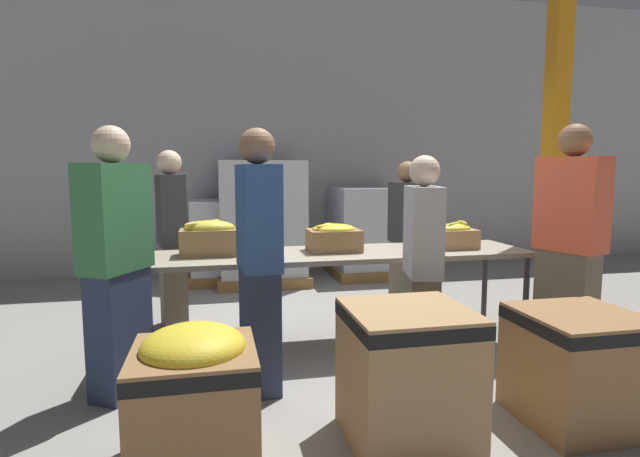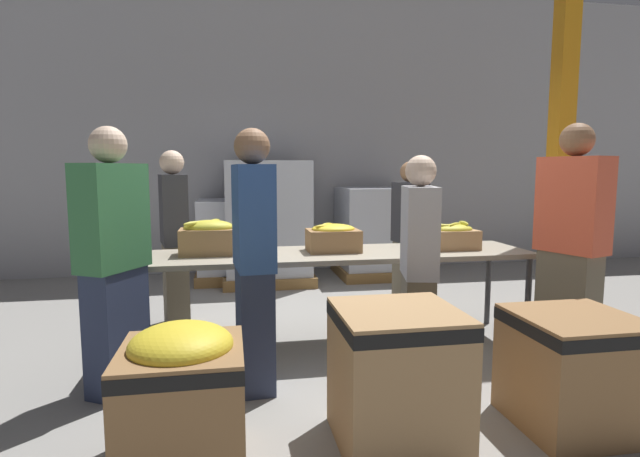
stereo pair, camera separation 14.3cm
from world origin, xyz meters
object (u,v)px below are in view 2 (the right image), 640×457
Objects in this scene: volunteer_3 at (418,271)px; pallet_stack_2 at (375,232)px; volunteer_0 at (409,239)px; support_pillar at (562,112)px; pallet_stack_0 at (232,241)px; volunteer_1 at (114,263)px; volunteer_2 at (254,262)px; volunteer_5 at (571,247)px; volunteer_4 at (174,240)px; banana_box_2 at (452,236)px; pallet_stack_1 at (267,222)px; donation_bin_2 at (574,366)px; banana_box_0 at (209,237)px; banana_box_1 at (333,237)px; donation_bin_0 at (183,391)px; sorting_table at (334,258)px; donation_bin_1 at (397,372)px.

volunteer_3 reaches higher than pallet_stack_2.
support_pillar reaches higher than volunteer_0.
pallet_stack_0 is at bearing 178.13° from pallet_stack_2.
volunteer_1 is 3.38m from pallet_stack_0.
volunteer_5 is at bearing -94.57° from volunteer_2.
volunteer_0 is 2.16m from volunteer_2.
volunteer_3 is (1.99, -0.17, -0.09)m from volunteer_1.
pallet_stack_2 is (2.46, 1.85, -0.21)m from volunteer_4.
volunteer_2 is (-1.70, -0.68, -0.04)m from banana_box_2.
pallet_stack_0 is at bearing 152.87° from volunteer_4.
pallet_stack_0 is 0.68× the size of pallet_stack_1.
volunteer_3 is 3.39m from pallet_stack_1.
donation_bin_2 is at bearing -4.32° from volunteer_0.
banana_box_0 is 0.26× the size of volunteer_2.
volunteer_5 reaches higher than pallet_stack_2.
pallet_stack_0 is (-0.14, 3.38, -0.33)m from volunteer_2.
volunteer_1 is at bearing 98.18° from volunteer_3.
pallet_stack_0 is at bearing 16.75° from volunteer_1.
volunteer_2 reaches higher than banana_box_1.
banana_box_1 is 1.98m from donation_bin_2.
banana_box_0 is 0.11× the size of support_pillar.
volunteer_1 is 4.16m from support_pillar.
volunteer_3 is at bearing -98.64° from volunteer_2.
pallet_stack_2 reaches higher than pallet_stack_0.
banana_box_2 is at bearing -92.30° from pallet_stack_2.
pallet_stack_0 is (-0.82, 2.64, -0.38)m from banana_box_1.
banana_box_1 is 1.00× the size of banana_box_2.
banana_box_1 is at bearing -47.44° from volunteer_2.
pallet_stack_1 reaches higher than donation_bin_2.
banana_box_1 is at bearing -170.73° from support_pillar.
volunteer_2 is (0.89, -0.10, -0.00)m from volunteer_1.
volunteer_1 is at bearing 78.67° from volunteer_2.
pallet_stack_2 reaches higher than banana_box_1.
volunteer_5 reaches higher than donation_bin_0.
pallet_stack_2 is (2.19, 4.14, 0.22)m from donation_bin_0.
volunteer_5 is 3.79m from pallet_stack_1.
volunteer_0 reaches higher than pallet_stack_2.
donation_bin_0 is 0.18× the size of support_pillar.
volunteer_2 reaches higher than pallet_stack_1.
volunteer_1 reaches higher than sorting_table.
banana_box_1 is 0.27× the size of pallet_stack_1.
volunteer_4 is 1.34× the size of pallet_stack_2.
volunteer_0 is 1.45× the size of pallet_stack_0.
volunteer_1 is at bearing -111.02° from pallet_stack_1.
donation_bin_2 is (2.14, 0.00, -0.03)m from donation_bin_0.
volunteer_1 is 1.89m from donation_bin_1.
sorting_table is 1.87× the size of volunteer_1.
volunteer_2 is 1.11m from volunteer_3.
volunteer_1 is 1.06× the size of volunteer_4.
pallet_stack_1 is at bearing 26.43° from volunteer_3.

